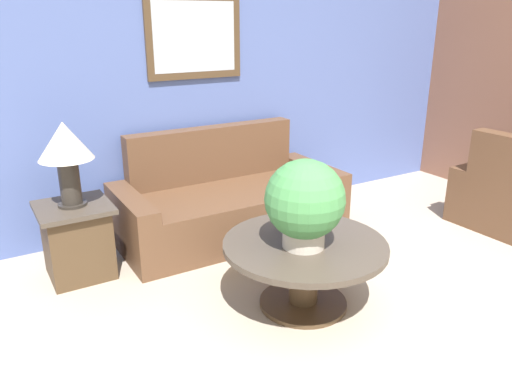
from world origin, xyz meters
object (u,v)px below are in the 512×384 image
at_px(coffee_table, 304,260).
at_px(side_table, 77,240).
at_px(couch_main, 229,203).
at_px(table_lamp, 65,148).
at_px(potted_plant_on_table, 305,202).

xyz_separation_m(coffee_table, side_table, (-1.19, 1.20, -0.05)).
distance_m(couch_main, table_lamp, 1.50).
relative_size(couch_main, table_lamp, 3.22).
relative_size(side_table, potted_plant_on_table, 0.98).
height_order(couch_main, table_lamp, table_lamp).
bearing_deg(coffee_table, side_table, 134.81).
xyz_separation_m(side_table, potted_plant_on_table, (1.15, -1.24, 0.48)).
distance_m(coffee_table, potted_plant_on_table, 0.43).
bearing_deg(table_lamp, side_table, 0.00).
relative_size(coffee_table, table_lamp, 1.76).
bearing_deg(side_table, table_lamp, 180.00).
bearing_deg(couch_main, potted_plant_on_table, -97.62).
height_order(coffee_table, side_table, side_table).
bearing_deg(coffee_table, potted_plant_on_table, -136.80).
distance_m(table_lamp, potted_plant_on_table, 1.70).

